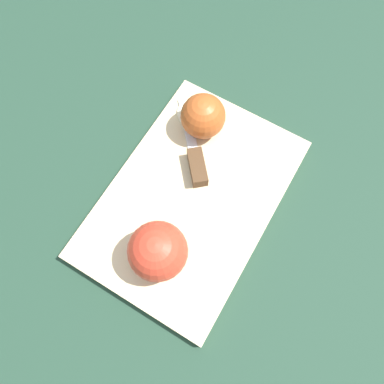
% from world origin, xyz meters
% --- Properties ---
extents(ground_plane, '(4.00, 4.00, 0.00)m').
position_xyz_m(ground_plane, '(0.00, 0.00, 0.00)').
color(ground_plane, '#1E3828').
extents(cutting_board, '(0.38, 0.27, 0.02)m').
position_xyz_m(cutting_board, '(0.00, 0.00, 0.01)').
color(cutting_board, '#D1B789').
rests_on(cutting_board, ground_plane).
extents(apple_half_left, '(0.08, 0.08, 0.08)m').
position_xyz_m(apple_half_left, '(-0.10, 0.00, 0.06)').
color(apple_half_left, red).
rests_on(apple_half_left, cutting_board).
extents(apple_half_right, '(0.07, 0.07, 0.07)m').
position_xyz_m(apple_half_right, '(0.12, 0.04, 0.06)').
color(apple_half_right, '#AD4C1E').
rests_on(apple_half_right, cutting_board).
extents(knife, '(0.14, 0.11, 0.02)m').
position_xyz_m(knife, '(0.05, 0.02, 0.03)').
color(knife, silver).
rests_on(knife, cutting_board).
extents(apple_slice, '(0.06, 0.06, 0.00)m').
position_xyz_m(apple_slice, '(0.13, 0.06, 0.02)').
color(apple_slice, beige).
rests_on(apple_slice, cutting_board).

